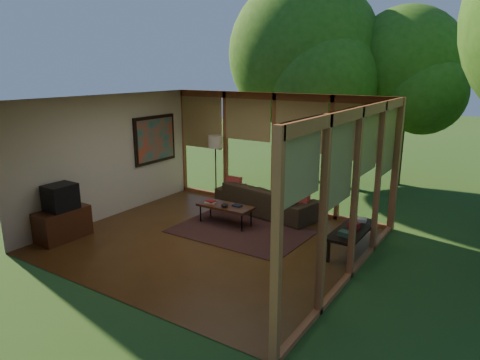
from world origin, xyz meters
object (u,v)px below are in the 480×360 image
Objects in this scene: sofa at (262,199)px; media_cabinet at (63,224)px; television at (61,197)px; coffee_table at (225,207)px; floor_lamp at (215,145)px; side_console at (349,230)px.

media_cabinet is (-2.45, -3.48, -0.03)m from sofa.
television reaches higher than sofa.
sofa is 4.08× the size of television.
television is at bearing -132.40° from coffee_table.
side_console is at bearing -17.88° from floor_lamp.
media_cabinet is 1.82× the size of television.
floor_lamp reaches higher than side_console.
side_console is at bearing 0.97° from coffee_table.
floor_lamp reaches higher than coffee_table.
sofa is 2.64m from side_console.
coffee_table is at bearing -179.03° from side_console.
floor_lamp is (0.98, 3.67, 0.56)m from television.
television is at bearing -105.01° from floor_lamp.
coffee_table is 0.86× the size of side_console.
coffee_table is at bearing 47.60° from television.
television reaches higher than coffee_table.
television is (0.02, 0.00, 0.55)m from media_cabinet.
coffee_table is (1.19, -1.29, -1.01)m from floor_lamp.
side_console is (4.85, 2.42, -0.44)m from television.
sofa is 2.24× the size of media_cabinet.
floor_lamp is at bearing 2.32° from sofa.
sofa is 1.14m from coffee_table.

